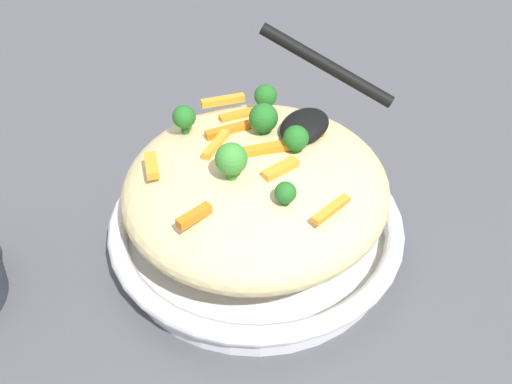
% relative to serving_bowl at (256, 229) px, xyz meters
% --- Properties ---
extents(ground_plane, '(2.40, 2.40, 0.00)m').
position_rel_serving_bowl_xyz_m(ground_plane, '(0.00, 0.00, -0.02)').
color(ground_plane, '#4C4C51').
extents(serving_bowl, '(0.28, 0.28, 0.04)m').
position_rel_serving_bowl_xyz_m(serving_bowl, '(0.00, 0.00, 0.00)').
color(serving_bowl, silver).
rests_on(serving_bowl, ground_plane).
extents(pasta_mound, '(0.25, 0.24, 0.08)m').
position_rel_serving_bowl_xyz_m(pasta_mound, '(0.00, 0.00, 0.05)').
color(pasta_mound, '#DBC689').
rests_on(pasta_mound, serving_bowl).
extents(carrot_piece_0, '(0.04, 0.03, 0.01)m').
position_rel_serving_bowl_xyz_m(carrot_piece_0, '(-0.01, 0.01, 0.10)').
color(carrot_piece_0, orange).
rests_on(carrot_piece_0, pasta_mound).
extents(carrot_piece_1, '(0.04, 0.03, 0.01)m').
position_rel_serving_bowl_xyz_m(carrot_piece_1, '(-0.01, -0.04, 0.09)').
color(carrot_piece_1, orange).
rests_on(carrot_piece_1, pasta_mound).
extents(carrot_piece_2, '(0.04, 0.02, 0.01)m').
position_rel_serving_bowl_xyz_m(carrot_piece_2, '(0.03, 0.09, 0.09)').
color(carrot_piece_2, orange).
rests_on(carrot_piece_2, pasta_mound).
extents(carrot_piece_3, '(0.03, 0.03, 0.01)m').
position_rel_serving_bowl_xyz_m(carrot_piece_3, '(0.06, -0.07, 0.09)').
color(carrot_piece_3, orange).
rests_on(carrot_piece_3, pasta_mound).
extents(carrot_piece_4, '(0.04, 0.01, 0.01)m').
position_rel_serving_bowl_xyz_m(carrot_piece_4, '(0.01, -0.03, 0.09)').
color(carrot_piece_4, orange).
rests_on(carrot_piece_4, pasta_mound).
extents(carrot_piece_5, '(0.03, 0.03, 0.01)m').
position_rel_serving_bowl_xyz_m(carrot_piece_5, '(-0.04, -0.05, 0.09)').
color(carrot_piece_5, orange).
rests_on(carrot_piece_5, pasta_mound).
extents(carrot_piece_6, '(0.02, 0.02, 0.01)m').
position_rel_serving_bowl_xyz_m(carrot_piece_6, '(-0.05, 0.02, 0.09)').
color(carrot_piece_6, orange).
rests_on(carrot_piece_6, pasta_mound).
extents(carrot_piece_7, '(0.04, 0.02, 0.01)m').
position_rel_serving_bowl_xyz_m(carrot_piece_7, '(0.01, 0.03, 0.09)').
color(carrot_piece_7, orange).
rests_on(carrot_piece_7, pasta_mound).
extents(carrot_piece_8, '(0.04, 0.03, 0.01)m').
position_rel_serving_bowl_xyz_m(carrot_piece_8, '(-0.06, -0.07, 0.09)').
color(carrot_piece_8, orange).
rests_on(carrot_piece_8, pasta_mound).
extents(carrot_piece_9, '(0.03, 0.02, 0.01)m').
position_rel_serving_bowl_xyz_m(carrot_piece_9, '(0.09, 0.00, 0.09)').
color(carrot_piece_9, orange).
rests_on(carrot_piece_9, pasta_mound).
extents(broccoli_floret_0, '(0.02, 0.02, 0.02)m').
position_rel_serving_bowl_xyz_m(broccoli_floret_0, '(0.04, 0.05, 0.10)').
color(broccoli_floret_0, '#205B1C').
rests_on(broccoli_floret_0, pasta_mound).
extents(broccoli_floret_1, '(0.02, 0.02, 0.03)m').
position_rel_serving_bowl_xyz_m(broccoli_floret_1, '(0.00, -0.08, 0.10)').
color(broccoli_floret_1, '#205B1C').
rests_on(broccoli_floret_1, pasta_mound).
extents(broccoli_floret_2, '(0.03, 0.03, 0.03)m').
position_rel_serving_bowl_xyz_m(broccoli_floret_2, '(-0.03, -0.01, 0.11)').
color(broccoli_floret_2, '#205B1C').
rests_on(broccoli_floret_2, pasta_mound).
extents(broccoli_floret_3, '(0.02, 0.02, 0.03)m').
position_rel_serving_bowl_xyz_m(broccoli_floret_3, '(-0.02, 0.03, 0.11)').
color(broccoli_floret_3, '#205B1C').
rests_on(broccoli_floret_3, pasta_mound).
extents(broccoli_floret_4, '(0.03, 0.03, 0.03)m').
position_rel_serving_bowl_xyz_m(broccoli_floret_4, '(0.04, 0.00, 0.11)').
color(broccoli_floret_4, '#377928').
rests_on(broccoli_floret_4, pasta_mound).
extents(broccoli_floret_5, '(0.02, 0.02, 0.03)m').
position_rel_serving_bowl_xyz_m(broccoli_floret_5, '(-0.07, -0.03, 0.10)').
color(broccoli_floret_5, '#205B1C').
rests_on(broccoli_floret_5, pasta_mound).
extents(serving_spoon, '(0.11, 0.14, 0.07)m').
position_rel_serving_bowl_xyz_m(serving_spoon, '(-0.07, 0.02, 0.11)').
color(serving_spoon, black).
rests_on(serving_spoon, pasta_mound).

